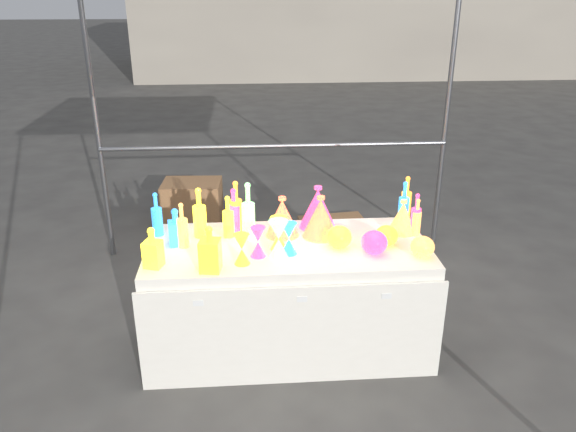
{
  "coord_description": "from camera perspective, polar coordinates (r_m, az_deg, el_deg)",
  "views": [
    {
      "loc": [
        -0.24,
        -3.24,
        2.3
      ],
      "look_at": [
        0.0,
        0.0,
        0.95
      ],
      "focal_mm": 35.0,
      "sensor_mm": 36.0,
      "label": 1
    }
  ],
  "objects": [
    {
      "name": "hourglass_0",
      "position": [
        3.34,
        -4.71,
        -3.38
      ],
      "size": [
        0.1,
        0.1,
        0.19
      ],
      "primitive_type": null,
      "rotation": [
        0.0,
        0.0,
        -0.01
      ],
      "color": "yellow",
      "rests_on": "display_table"
    },
    {
      "name": "hourglass_5",
      "position": [
        3.45,
        0.08,
        -2.3
      ],
      "size": [
        0.13,
        0.13,
        0.2
      ],
      "primitive_type": null,
      "rotation": [
        0.0,
        0.0,
        -0.37
      ],
      "color": "green",
      "rests_on": "display_table"
    },
    {
      "name": "bottle_8",
      "position": [
        3.91,
        11.68,
        1.23
      ],
      "size": [
        0.09,
        0.09,
        0.32
      ],
      "primitive_type": null,
      "rotation": [
        0.0,
        0.0,
        0.27
      ],
      "color": "green",
      "rests_on": "display_table"
    },
    {
      "name": "decanter_0",
      "position": [
        3.37,
        -13.6,
        -3.1
      ],
      "size": [
        0.12,
        0.12,
        0.25
      ],
      "primitive_type": null,
      "rotation": [
        0.0,
        0.0,
        -0.3
      ],
      "color": "#F15716",
      "rests_on": "display_table"
    },
    {
      "name": "bottle_3",
      "position": [
        3.72,
        -5.52,
        0.49
      ],
      "size": [
        0.09,
        0.09,
        0.32
      ],
      "primitive_type": null,
      "rotation": [
        0.0,
        0.0,
        -0.12
      ],
      "color": "#1C46A4",
      "rests_on": "display_table"
    },
    {
      "name": "globe_2",
      "position": [
        3.62,
        9.97,
        -2.09
      ],
      "size": [
        0.19,
        0.19,
        0.12
      ],
      "primitive_type": null,
      "rotation": [
        0.0,
        0.0,
        -0.33
      ],
      "color": "yellow",
      "rests_on": "display_table"
    },
    {
      "name": "bottle_4",
      "position": [
        3.58,
        -10.69,
        -0.9
      ],
      "size": [
        0.08,
        0.08,
        0.3
      ],
      "primitive_type": null,
      "rotation": [
        0.0,
        0.0,
        0.12
      ],
      "color": "#137C60",
      "rests_on": "display_table"
    },
    {
      "name": "bottle_1",
      "position": [
        3.78,
        -13.2,
        0.2
      ],
      "size": [
        0.08,
        0.08,
        0.3
      ],
      "primitive_type": null,
      "rotation": [
        0.0,
        0.0,
        0.11
      ],
      "color": "green",
      "rests_on": "display_table"
    },
    {
      "name": "lampshade_0",
      "position": [
        3.68,
        3.32,
        -0.04
      ],
      "size": [
        0.31,
        0.31,
        0.28
      ],
      "primitive_type": null,
      "rotation": [
        0.0,
        0.0,
        0.37
      ],
      "color": "yellow",
      "rests_on": "display_table"
    },
    {
      "name": "lampshade_1",
      "position": [
        3.69,
        -0.59,
        -0.01
      ],
      "size": [
        0.29,
        0.29,
        0.27
      ],
      "primitive_type": null,
      "rotation": [
        0.0,
        0.0,
        0.37
      ],
      "color": "yellow",
      "rests_on": "display_table"
    },
    {
      "name": "bottle_11",
      "position": [
        3.79,
        12.96,
        -0.11
      ],
      "size": [
        0.07,
        0.07,
        0.26
      ],
      "primitive_type": null,
      "rotation": [
        0.0,
        0.0,
        -0.31
      ],
      "color": "#137C60",
      "rests_on": "display_table"
    },
    {
      "name": "ground",
      "position": [
        3.98,
        -0.0,
        -12.74
      ],
      "size": [
        80.0,
        80.0,
        0.0
      ],
      "primitive_type": "plane",
      "color": "#5C5A55",
      "rests_on": "ground"
    },
    {
      "name": "hourglass_3",
      "position": [
        3.39,
        -0.96,
        -2.37
      ],
      "size": [
        0.13,
        0.13,
        0.24
      ],
      "primitive_type": null,
      "rotation": [
        0.0,
        0.0,
        -0.05
      ],
      "color": "#DB2BCE",
      "rests_on": "display_table"
    },
    {
      "name": "lampshade_2",
      "position": [
        3.82,
        3.03,
        0.95
      ],
      "size": [
        0.32,
        0.32,
        0.29
      ],
      "primitive_type": null,
      "rotation": [
        0.0,
        0.0,
        0.36
      ],
      "color": "#1C46A4",
      "rests_on": "display_table"
    },
    {
      "name": "lampshade_3",
      "position": [
        3.82,
        11.58,
        -0.01
      ],
      "size": [
        0.25,
        0.25,
        0.23
      ],
      "primitive_type": null,
      "rotation": [
        0.0,
        0.0,
        -0.38
      ],
      "color": "#137C60",
      "rests_on": "display_table"
    },
    {
      "name": "hourglass_1",
      "position": [
        3.42,
        -3.07,
        -2.64
      ],
      "size": [
        0.13,
        0.13,
        0.19
      ],
      "primitive_type": null,
      "rotation": [
        0.0,
        0.0,
        -0.38
      ],
      "color": "#1C46A4",
      "rests_on": "display_table"
    },
    {
      "name": "bottle_2",
      "position": [
        3.73,
        -5.29,
        0.92
      ],
      "size": [
        0.1,
        0.1,
        0.36
      ],
      "primitive_type": null,
      "rotation": [
        0.0,
        0.0,
        -0.24
      ],
      "color": "yellow",
      "rests_on": "display_table"
    },
    {
      "name": "globe_0",
      "position": [
        3.55,
        5.23,
        -2.27
      ],
      "size": [
        0.17,
        0.17,
        0.13
      ],
      "primitive_type": null,
      "rotation": [
        0.0,
        0.0,
        -0.07
      ],
      "color": "#F15716",
      "rests_on": "display_table"
    },
    {
      "name": "cardboard_box_flat",
      "position": [
        5.74,
        4.69,
        -0.87
      ],
      "size": [
        0.71,
        0.55,
        0.06
      ],
      "primitive_type": "cube",
      "rotation": [
        0.0,
        0.0,
        0.12
      ],
      "color": "#A3724A",
      "rests_on": "ground"
    },
    {
      "name": "globe_3",
      "position": [
        3.5,
        8.75,
        -2.8
      ],
      "size": [
        0.22,
        0.22,
        0.13
      ],
      "primitive_type": null,
      "rotation": [
        0.0,
        0.0,
        0.43
      ],
      "color": "#1C46A4",
      "rests_on": "display_table"
    },
    {
      "name": "bottle_10",
      "position": [
        3.8,
        12.88,
        0.2
      ],
      "size": [
        0.08,
        0.08,
        0.29
      ],
      "primitive_type": null,
      "rotation": [
        0.0,
        0.0,
        -0.29
      ],
      "color": "#1C46A4",
      "rests_on": "display_table"
    },
    {
      "name": "decanter_1",
      "position": [
        3.26,
        -7.94,
        -3.29
      ],
      "size": [
        0.13,
        0.13,
        0.28
      ],
      "primitive_type": null,
      "rotation": [
        0.0,
        0.0,
        -0.14
      ],
      "color": "yellow",
      "rests_on": "display_table"
    },
    {
      "name": "globe_1",
      "position": [
        3.52,
        13.49,
        -3.17
      ],
      "size": [
        0.19,
        0.19,
        0.12
      ],
      "primitive_type": null,
      "rotation": [
        0.0,
        0.0,
        -0.34
      ],
      "color": "#137C60",
      "rests_on": "display_table"
    },
    {
      "name": "hourglass_4",
      "position": [
        3.5,
        -0.97,
        -1.77
      ],
      "size": [
        0.11,
        0.11,
        0.21
      ],
      "primitive_type": null,
      "rotation": [
        0.0,
        0.0,
        -0.05
      ],
      "color": "#F15716",
      "rests_on": "display_table"
    },
    {
      "name": "bottle_5",
      "position": [
        3.61,
        -4.06,
        0.48
      ],
      "size": [
        0.1,
        0.1,
        0.39
      ],
      "primitive_type": null,
      "rotation": [
        0.0,
        0.0,
        -0.22
      ],
      "color": "#DB2BCE",
      "rests_on": "display_table"
    },
    {
      "name": "bottle_6",
      "position": [
        3.68,
        -6.11,
        -0.05
      ],
      "size": [
        0.1,
        0.1,
        0.28
      ],
      "primitive_type": null,
      "rotation": [
        0.0,
        0.0,
        -0.38
      ],
      "color": "#F15716",
      "rests_on": "display_table"
    },
    {
      "name": "bottle_0",
      "position": [
        3.7,
        -8.99,
        0.36
      ],
      "size": [
        0.11,
        0.11,
        0.34
      ],
      "primitive_type": null,
      "rotation": [
        0.0,
        0.0,
        -0.4
      ],
      "color": "#F15716",
      "rests_on": "display_table"
    },
    {
      "name": "bottle_9",
      "position": [
        4.01,
        11.93,
        1.78
      ],
      "size": [
        0.08,
        0.08,
        0.32
      ],
      "primitive_type": null,
      "rotation": [
        0.0,
        0.0,
        0.09
      ],
      "color": "yellow",
      "rests_on": "display_table"
    },
    {
      "name": "decanter_2",
      "position": [
        3.62,
        -11.32,
        -1.08
      ],
      "size": [
        0.11,
        0.11,
        0.25
      ],
      "primitive_type": null,
      "rotation": [
        0.0,
        0.0,
        0.16
      ],
      "color": "green",
      "rests_on": "display_table"
    },
    {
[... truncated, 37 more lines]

